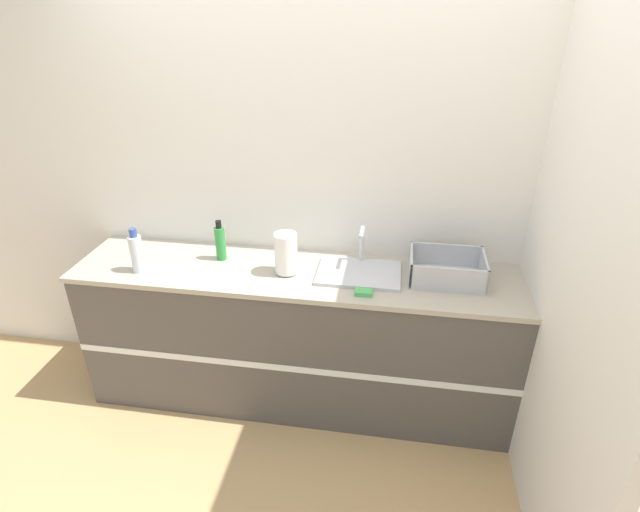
{
  "coord_description": "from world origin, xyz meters",
  "views": [
    {
      "loc": [
        0.52,
        -2.12,
        2.29
      ],
      "look_at": [
        0.14,
        0.25,
        1.04
      ],
      "focal_mm": 28.0,
      "sensor_mm": 36.0,
      "label": 1
    }
  ],
  "objects": [
    {
      "name": "ground_plane",
      "position": [
        0.0,
        0.0,
        0.0
      ],
      "size": [
        12.0,
        12.0,
        0.0
      ],
      "primitive_type": "plane",
      "color": "tan"
    },
    {
      "name": "wall_back",
      "position": [
        0.0,
        0.58,
        1.3
      ],
      "size": [
        4.91,
        0.06,
        2.6
      ],
      "color": "silver",
      "rests_on": "ground_plane"
    },
    {
      "name": "wall_right",
      "position": [
        1.29,
        0.28,
        1.3
      ],
      "size": [
        0.06,
        2.55,
        2.6
      ],
      "color": "silver",
      "rests_on": "ground_plane"
    },
    {
      "name": "counter_cabinet",
      "position": [
        0.0,
        0.28,
        0.46
      ],
      "size": [
        2.54,
        0.57,
        0.92
      ],
      "color": "#514C47",
      "rests_on": "ground_plane"
    },
    {
      "name": "sink",
      "position": [
        0.35,
        0.3,
        0.93
      ],
      "size": [
        0.46,
        0.32,
        0.24
      ],
      "color": "silver",
      "rests_on": "counter_cabinet"
    },
    {
      "name": "paper_towel_roll",
      "position": [
        -0.05,
        0.25,
        1.04
      ],
      "size": [
        0.13,
        0.13,
        0.24
      ],
      "color": "#4C4C51",
      "rests_on": "counter_cabinet"
    },
    {
      "name": "dish_rack",
      "position": [
        0.82,
        0.31,
        0.97
      ],
      "size": [
        0.4,
        0.29,
        0.14
      ],
      "color": "#B7BABF",
      "rests_on": "counter_cabinet"
    },
    {
      "name": "bottle_green",
      "position": [
        -0.46,
        0.35,
        1.02
      ],
      "size": [
        0.06,
        0.06,
        0.24
      ],
      "color": "#2D8C3D",
      "rests_on": "counter_cabinet"
    },
    {
      "name": "bottle_clear",
      "position": [
        -0.87,
        0.14,
        1.03
      ],
      "size": [
        0.07,
        0.07,
        0.26
      ],
      "color": "silver",
      "rests_on": "counter_cabinet"
    },
    {
      "name": "sponge",
      "position": [
        0.4,
        0.09,
        0.93
      ],
      "size": [
        0.09,
        0.06,
        0.02
      ],
      "color": "#4CB259",
      "rests_on": "counter_cabinet"
    }
  ]
}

